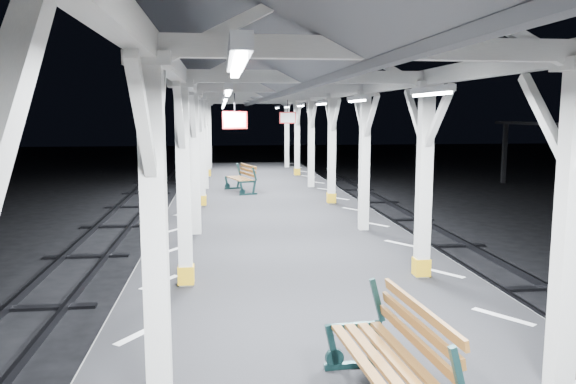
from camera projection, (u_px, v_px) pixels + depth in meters
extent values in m
cube|color=black|center=(329.00, 360.00, 7.56)|extent=(6.00, 50.00, 1.00)
cube|color=silver|center=(142.00, 333.00, 7.20)|extent=(1.00, 48.00, 0.01)
cube|color=silver|center=(503.00, 317.00, 7.77)|extent=(1.00, 48.00, 0.01)
cube|color=silver|center=(155.00, 247.00, 5.06)|extent=(0.22, 0.22, 3.20)
cube|color=silver|center=(149.00, 60.00, 4.83)|extent=(0.40, 0.40, 0.12)
cube|color=silver|center=(158.00, 119.00, 5.45)|extent=(0.10, 0.99, 0.99)
cube|color=silver|center=(142.00, 120.00, 4.36)|extent=(0.10, 0.99, 0.99)
cube|color=silver|center=(184.00, 189.00, 9.00)|extent=(0.22, 0.22, 3.20)
cube|color=silver|center=(181.00, 84.00, 8.77)|extent=(0.40, 0.40, 0.12)
cube|color=gold|center=(186.00, 274.00, 9.20)|extent=(0.26, 0.26, 0.30)
cube|color=silver|center=(184.00, 116.00, 9.38)|extent=(0.10, 0.99, 0.99)
cube|color=silver|center=(179.00, 117.00, 8.30)|extent=(0.10, 0.99, 0.99)
cube|color=silver|center=(195.00, 166.00, 12.93)|extent=(0.22, 0.22, 3.20)
cube|color=silver|center=(193.00, 93.00, 12.70)|extent=(0.40, 0.40, 0.12)
cube|color=silver|center=(195.00, 115.00, 13.31)|extent=(0.10, 0.99, 0.99)
cube|color=silver|center=(193.00, 116.00, 12.23)|extent=(0.10, 0.99, 0.99)
cube|color=silver|center=(201.00, 154.00, 16.86)|extent=(0.22, 0.22, 3.20)
cube|color=silver|center=(200.00, 98.00, 16.63)|extent=(0.40, 0.40, 0.12)
cube|color=gold|center=(202.00, 200.00, 17.06)|extent=(0.26, 0.26, 0.30)
cube|color=silver|center=(201.00, 115.00, 17.25)|extent=(0.10, 0.99, 0.99)
cube|color=silver|center=(200.00, 115.00, 16.16)|extent=(0.10, 0.99, 0.99)
cube|color=silver|center=(205.00, 146.00, 20.80)|extent=(0.22, 0.22, 3.20)
cube|color=silver|center=(204.00, 101.00, 20.57)|extent=(0.40, 0.40, 0.12)
cube|color=silver|center=(205.00, 115.00, 21.18)|extent=(0.10, 0.99, 0.99)
cube|color=silver|center=(204.00, 115.00, 20.10)|extent=(0.10, 0.99, 0.99)
cube|color=silver|center=(207.00, 141.00, 24.73)|extent=(0.22, 0.22, 3.20)
cube|color=silver|center=(207.00, 103.00, 24.50)|extent=(0.40, 0.40, 0.12)
cube|color=gold|center=(208.00, 173.00, 24.93)|extent=(0.26, 0.26, 0.30)
cube|color=silver|center=(207.00, 114.00, 25.11)|extent=(0.10, 0.99, 0.99)
cube|color=silver|center=(207.00, 114.00, 24.03)|extent=(0.10, 0.99, 0.99)
cube|color=silver|center=(209.00, 137.00, 28.66)|extent=(0.22, 0.22, 3.20)
cube|color=silver|center=(209.00, 104.00, 28.43)|extent=(0.40, 0.40, 0.12)
cube|color=silver|center=(209.00, 114.00, 29.05)|extent=(0.10, 0.99, 0.99)
cube|color=silver|center=(209.00, 114.00, 27.96)|extent=(0.10, 0.99, 0.99)
cube|color=silver|center=(569.00, 236.00, 5.53)|extent=(0.22, 0.22, 3.20)
cube|color=silver|center=(544.00, 118.00, 5.91)|extent=(0.10, 0.99, 0.99)
cube|color=silver|center=(424.00, 185.00, 9.47)|extent=(0.22, 0.22, 3.20)
cube|color=silver|center=(427.00, 85.00, 9.23)|extent=(0.40, 0.40, 0.12)
cube|color=gold|center=(421.00, 267.00, 9.66)|extent=(0.26, 0.26, 0.30)
cube|color=silver|center=(415.00, 116.00, 9.85)|extent=(0.10, 0.99, 0.99)
cube|color=silver|center=(439.00, 117.00, 8.76)|extent=(0.10, 0.99, 0.99)
cube|color=silver|center=(364.00, 164.00, 13.40)|extent=(0.22, 0.22, 3.20)
cube|color=silver|center=(366.00, 94.00, 13.17)|extent=(0.40, 0.40, 0.12)
cube|color=silver|center=(360.00, 115.00, 13.78)|extent=(0.10, 0.99, 0.99)
cube|color=silver|center=(371.00, 116.00, 12.70)|extent=(0.10, 0.99, 0.99)
cube|color=silver|center=(332.00, 152.00, 17.33)|extent=(0.22, 0.22, 3.20)
cube|color=silver|center=(332.00, 98.00, 17.10)|extent=(0.40, 0.40, 0.12)
cube|color=gold|center=(331.00, 198.00, 17.53)|extent=(0.26, 0.26, 0.30)
cube|color=silver|center=(329.00, 115.00, 17.71)|extent=(0.10, 0.99, 0.99)
cube|color=silver|center=(336.00, 115.00, 16.63)|extent=(0.10, 0.99, 0.99)
cube|color=silver|center=(311.00, 145.00, 21.27)|extent=(0.22, 0.22, 3.20)
cube|color=silver|center=(311.00, 101.00, 21.03)|extent=(0.40, 0.40, 0.12)
cube|color=silver|center=(309.00, 115.00, 21.65)|extent=(0.10, 0.99, 0.99)
cube|color=silver|center=(314.00, 115.00, 20.56)|extent=(0.10, 0.99, 0.99)
cube|color=silver|center=(297.00, 140.00, 25.20)|extent=(0.22, 0.22, 3.20)
cube|color=silver|center=(297.00, 103.00, 24.97)|extent=(0.40, 0.40, 0.12)
cube|color=gold|center=(297.00, 172.00, 25.40)|extent=(0.26, 0.26, 0.30)
cube|color=silver|center=(296.00, 114.00, 25.58)|extent=(0.10, 0.99, 0.99)
cube|color=silver|center=(299.00, 114.00, 24.50)|extent=(0.10, 0.99, 0.99)
cube|color=silver|center=(287.00, 137.00, 29.13)|extent=(0.22, 0.22, 3.20)
cube|color=silver|center=(287.00, 104.00, 28.90)|extent=(0.40, 0.40, 0.12)
cube|color=silver|center=(286.00, 114.00, 29.51)|extent=(0.10, 0.99, 0.99)
cube|color=silver|center=(288.00, 114.00, 28.43)|extent=(0.10, 0.99, 0.99)
cube|color=silver|center=(169.00, 65.00, 6.78)|extent=(0.18, 48.00, 0.24)
cube|color=silver|center=(484.00, 68.00, 7.25)|extent=(0.18, 48.00, 0.24)
cube|color=silver|center=(375.00, 48.00, 5.05)|extent=(4.20, 0.14, 0.20)
cube|color=silver|center=(308.00, 77.00, 8.98)|extent=(4.20, 0.14, 0.20)
cube|color=silver|center=(281.00, 88.00, 12.92)|extent=(4.20, 0.14, 0.20)
cube|color=silver|center=(267.00, 94.00, 16.85)|extent=(4.20, 0.14, 0.20)
cube|color=silver|center=(258.00, 97.00, 20.78)|extent=(4.20, 0.14, 0.20)
cube|color=silver|center=(252.00, 100.00, 24.72)|extent=(4.20, 0.14, 0.20)
cube|color=silver|center=(248.00, 102.00, 28.65)|extent=(4.20, 0.14, 0.20)
cube|color=#4E5156|center=(227.00, 20.00, 6.79)|extent=(2.80, 49.00, 1.45)
cube|color=#4E5156|center=(433.00, 24.00, 7.09)|extent=(2.80, 49.00, 1.45)
cube|color=silver|center=(237.00, 56.00, 2.97)|extent=(0.10, 1.35, 0.08)
cube|color=white|center=(237.00, 66.00, 2.98)|extent=(0.05, 1.25, 0.05)
cube|color=silver|center=(228.00, 89.00, 6.90)|extent=(0.10, 1.35, 0.08)
cube|color=white|center=(228.00, 93.00, 6.91)|extent=(0.05, 1.25, 0.05)
cube|color=silver|center=(225.00, 98.00, 10.84)|extent=(0.10, 1.35, 0.08)
cube|color=white|center=(225.00, 100.00, 10.84)|extent=(0.05, 1.25, 0.05)
cube|color=silver|center=(224.00, 102.00, 14.77)|extent=(0.10, 1.35, 0.08)
cube|color=white|center=(224.00, 104.00, 14.78)|extent=(0.05, 1.25, 0.05)
cube|color=silver|center=(223.00, 104.00, 18.70)|extent=(0.10, 1.35, 0.08)
cube|color=white|center=(223.00, 106.00, 18.71)|extent=(0.05, 1.25, 0.05)
cube|color=silver|center=(223.00, 106.00, 22.64)|extent=(0.10, 1.35, 0.08)
cube|color=white|center=(223.00, 107.00, 22.64)|extent=(0.05, 1.25, 0.05)
cube|color=silver|center=(223.00, 107.00, 26.57)|extent=(0.10, 1.35, 0.08)
cube|color=white|center=(223.00, 108.00, 26.58)|extent=(0.05, 1.25, 0.05)
cube|color=silver|center=(431.00, 90.00, 7.21)|extent=(0.10, 1.35, 0.08)
cube|color=white|center=(431.00, 94.00, 7.22)|extent=(0.05, 1.25, 0.05)
cube|color=silver|center=(357.00, 98.00, 11.14)|extent=(0.10, 1.35, 0.08)
cube|color=white|center=(357.00, 101.00, 11.15)|extent=(0.05, 1.25, 0.05)
cube|color=silver|center=(321.00, 102.00, 15.07)|extent=(0.10, 1.35, 0.08)
cube|color=white|center=(321.00, 104.00, 15.08)|extent=(0.05, 1.25, 0.05)
cube|color=silver|center=(300.00, 104.00, 19.01)|extent=(0.10, 1.35, 0.08)
cube|color=white|center=(300.00, 106.00, 19.02)|extent=(0.05, 1.25, 0.05)
cube|color=silver|center=(287.00, 106.00, 22.94)|extent=(0.10, 1.35, 0.08)
cube|color=white|center=(287.00, 107.00, 22.95)|extent=(0.05, 1.25, 0.05)
cube|color=silver|center=(277.00, 107.00, 26.87)|extent=(0.10, 1.35, 0.08)
cube|color=white|center=(277.00, 108.00, 26.88)|extent=(0.05, 1.25, 0.05)
cylinder|color=black|center=(235.00, 102.00, 11.19)|extent=(0.02, 0.02, 0.36)
cube|color=red|center=(235.00, 120.00, 11.24)|extent=(0.50, 0.03, 0.35)
cube|color=white|center=(235.00, 120.00, 11.24)|extent=(0.44, 0.04, 0.29)
cylinder|color=black|center=(288.00, 106.00, 17.05)|extent=(0.02, 0.02, 0.36)
cube|color=red|center=(288.00, 118.00, 17.09)|extent=(0.50, 0.03, 0.35)
cube|color=white|center=(288.00, 118.00, 17.09)|extent=(0.44, 0.05, 0.29)
cube|color=black|center=(504.00, 153.00, 30.67)|extent=(0.20, 0.20, 3.30)
sphere|color=silver|center=(575.00, 127.00, 24.55)|extent=(0.20, 0.20, 0.20)
sphere|color=silver|center=(506.00, 124.00, 30.45)|extent=(0.20, 0.20, 0.20)
cube|color=#142F30|center=(458.00, 375.00, 4.39)|extent=(0.19, 0.07, 0.50)
cube|color=#142F30|center=(354.00, 365.00, 6.22)|extent=(0.69, 0.12, 0.07)
cube|color=#142F30|center=(333.00, 347.00, 6.14)|extent=(0.18, 0.07, 0.53)
cube|color=#142F30|center=(374.00, 344.00, 6.23)|extent=(0.16, 0.07, 0.53)
cube|color=#142F30|center=(377.00, 300.00, 6.17)|extent=(0.19, 0.07, 0.50)
cube|color=brown|center=(362.00, 361.00, 5.22)|extent=(0.24, 1.74, 0.04)
cube|color=brown|center=(377.00, 360.00, 5.25)|extent=(0.24, 1.74, 0.04)
cube|color=brown|center=(392.00, 358.00, 5.28)|extent=(0.24, 1.74, 0.04)
cube|color=brown|center=(407.00, 357.00, 5.31)|extent=(0.24, 1.74, 0.04)
cube|color=brown|center=(415.00, 340.00, 5.30)|extent=(0.19, 1.73, 0.11)
cube|color=brown|center=(418.00, 325.00, 5.28)|extent=(0.19, 1.73, 0.11)
cube|color=brown|center=(421.00, 310.00, 5.27)|extent=(0.19, 1.73, 0.11)
cube|color=#142F30|center=(248.00, 194.00, 19.36)|extent=(0.64, 0.25, 0.06)
cube|color=#142F30|center=(242.00, 188.00, 19.24)|extent=(0.17, 0.10, 0.50)
cube|color=#142F30|center=(254.00, 188.00, 19.42)|extent=(0.16, 0.09, 0.50)
cube|color=#142F30|center=(254.00, 174.00, 19.36)|extent=(0.18, 0.10, 0.47)
cube|color=#142F30|center=(233.00, 188.00, 20.92)|extent=(0.64, 0.25, 0.06)
cube|color=#142F30|center=(227.00, 183.00, 20.80)|extent=(0.17, 0.10, 0.50)
cube|color=#142F30|center=(238.00, 182.00, 20.98)|extent=(0.16, 0.09, 0.50)
cube|color=#142F30|center=(239.00, 170.00, 20.92)|extent=(0.18, 0.10, 0.47)
cube|color=brown|center=(234.00, 179.00, 19.99)|extent=(0.56, 1.59, 0.04)
cube|color=brown|center=(238.00, 179.00, 20.05)|extent=(0.56, 1.59, 0.04)
cube|color=brown|center=(242.00, 178.00, 20.10)|extent=(0.56, 1.59, 0.04)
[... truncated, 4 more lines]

